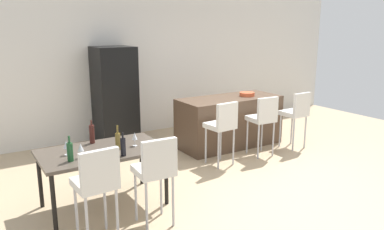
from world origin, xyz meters
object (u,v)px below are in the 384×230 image
at_px(dining_table, 102,155).
at_px(wine_bottle_near, 92,134).
at_px(bar_chair_right, 297,111).
at_px(wine_bottle_middle, 70,152).
at_px(wine_glass_end, 135,136).
at_px(bar_chair_left, 222,124).
at_px(fruit_bowl, 247,94).
at_px(wine_glass_right, 66,145).
at_px(dining_chair_far, 156,168).
at_px(wine_bottle_far, 123,147).
at_px(wine_glass_left, 81,148).
at_px(dining_chair_near, 97,181).
at_px(wine_bottle_inner, 118,141).
at_px(refrigerator, 115,96).
at_px(bar_chair_middle, 263,117).
at_px(kitchen_island, 229,121).

xyz_separation_m(dining_table, wine_bottle_near, (-0.02, 0.32, 0.19)).
bearing_deg(bar_chair_right, wine_bottle_middle, -172.25).
relative_size(dining_table, wine_glass_end, 8.55).
xyz_separation_m(bar_chair_left, fruit_bowl, (1.11, 0.74, 0.26)).
bearing_deg(wine_glass_right, dining_chair_far, -47.79).
bearing_deg(dining_chair_far, bar_chair_right, 18.69).
distance_m(wine_bottle_near, fruit_bowl, 3.32).
distance_m(wine_bottle_far, wine_glass_right, 0.67).
bearing_deg(wine_glass_left, bar_chair_left, 12.49).
distance_m(dining_chair_near, wine_bottle_inner, 0.87).
height_order(wine_bottle_middle, refrigerator, refrigerator).
bearing_deg(wine_bottle_middle, wine_bottle_inner, 10.00).
bearing_deg(dining_chair_near, dining_chair_far, -0.00).
relative_size(bar_chair_middle, wine_bottle_near, 3.45).
height_order(wine_bottle_inner, refrigerator, refrigerator).
distance_m(wine_glass_left, refrigerator, 2.99).
xyz_separation_m(wine_bottle_inner, fruit_bowl, (3.04, 1.20, 0.10)).
relative_size(dining_chair_near, wine_bottle_near, 3.45).
height_order(wine_bottle_middle, wine_bottle_far, wine_bottle_middle).
height_order(bar_chair_left, fruit_bowl, bar_chair_left).
xyz_separation_m(bar_chair_middle, bar_chair_right, (0.81, -0.00, 0.00)).
distance_m(wine_glass_end, fruit_bowl, 3.05).
bearing_deg(bar_chair_right, dining_table, -174.46).
bearing_deg(wine_bottle_middle, wine_bottle_near, 51.85).
bearing_deg(wine_bottle_near, dining_chair_far, -72.75).
bearing_deg(wine_bottle_near, wine_bottle_inner, -66.04).
bearing_deg(dining_table, wine_bottle_far, -68.08).
height_order(dining_chair_near, wine_bottle_inner, dining_chair_near).
height_order(dining_chair_near, wine_glass_right, dining_chair_near).
distance_m(wine_bottle_inner, fruit_bowl, 3.27).
bearing_deg(dining_chair_far, wine_bottle_far, 113.10).
bearing_deg(wine_bottle_inner, bar_chair_middle, 9.47).
xyz_separation_m(wine_bottle_inner, wine_bottle_near, (-0.19, 0.42, 0.01)).
distance_m(wine_bottle_middle, wine_glass_left, 0.14).
bearing_deg(refrigerator, wine_bottle_near, -117.64).
xyz_separation_m(bar_chair_left, wine_bottle_near, (-2.12, -0.04, 0.17)).
height_order(kitchen_island, bar_chair_left, bar_chair_left).
bearing_deg(refrigerator, bar_chair_left, -64.75).
relative_size(bar_chair_middle, wine_glass_left, 6.03).
bearing_deg(wine_glass_right, bar_chair_left, 7.72).
bearing_deg(dining_table, bar_chair_left, 9.88).
xyz_separation_m(kitchen_island, wine_bottle_near, (-2.86, -0.84, 0.40)).
xyz_separation_m(dining_table, dining_chair_near, (-0.33, -0.80, 0.02)).
bearing_deg(kitchen_island, wine_bottle_far, -150.91).
xyz_separation_m(wine_bottle_inner, wine_bottle_far, (-0.03, -0.25, -0.00)).
relative_size(bar_chair_middle, wine_glass_right, 6.03).
bearing_deg(wine_bottle_far, wine_bottle_middle, 166.15).
bearing_deg(wine_bottle_middle, dining_chair_far, -37.77).
xyz_separation_m(wine_glass_right, wine_glass_end, (0.82, -0.10, 0.00)).
height_order(kitchen_island, bar_chair_right, bar_chair_right).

